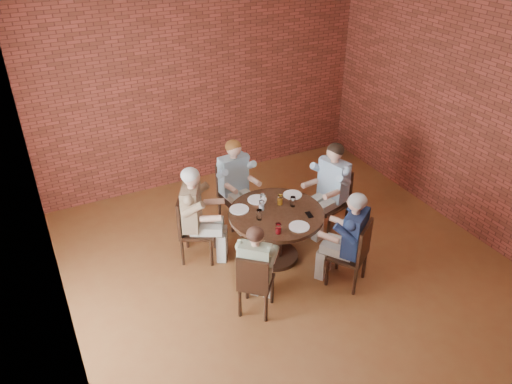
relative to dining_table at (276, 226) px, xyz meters
name	(u,v)px	position (x,y,z in m)	size (l,w,h in m)	color
floor	(283,306)	(-0.38, -0.88, -0.53)	(7.00, 7.00, 0.00)	brown
ceiling	(293,21)	(-0.38, -0.88, 2.87)	(7.00, 7.00, 0.00)	white
wall_back	(177,87)	(-0.38, 2.62, 1.17)	(7.00, 7.00, 0.00)	maroon
wall_right	(503,130)	(2.87, -0.88, 1.17)	(7.00, 7.00, 0.00)	maroon
dining_table	(276,226)	(0.00, 0.00, 0.00)	(1.27, 1.27, 0.75)	black
chair_a	(333,196)	(1.13, 0.29, -0.01)	(0.55, 0.55, 0.97)	black
diner_a	(330,188)	(1.04, 0.27, 0.17)	(0.56, 0.69, 1.39)	#376890
chair_b	(233,190)	(-0.11, 1.13, -0.02)	(0.48, 0.48, 0.95)	black
diner_b	(236,184)	(-0.11, 1.04, 0.15)	(0.54, 0.67, 1.35)	#87A1AC
chair_c	(191,225)	(-1.01, 0.55, -0.01)	(0.61, 0.61, 0.97)	black
diner_c	(197,215)	(-0.92, 0.51, 0.16)	(0.56, 0.69, 1.38)	brown
chair_d	(255,283)	(-0.74, -0.83, -0.05)	(0.53, 0.53, 0.88)	black
diner_d	(256,270)	(-0.69, -0.77, 0.09)	(0.47, 0.57, 1.23)	gray
chair_e	(355,252)	(0.62, -0.91, -0.02)	(0.60, 0.60, 0.94)	black
diner_e	(349,240)	(0.57, -0.84, 0.14)	(0.53, 0.65, 1.34)	#192647
plate_a	(293,195)	(0.41, 0.27, 0.23)	(0.26, 0.26, 0.01)	white
plate_b	(257,200)	(-0.09, 0.38, 0.23)	(0.26, 0.26, 0.01)	white
plate_c	(239,209)	(-0.41, 0.28, 0.23)	(0.26, 0.26, 0.01)	white
plate_d	(299,227)	(0.10, -0.42, 0.23)	(0.26, 0.26, 0.01)	white
glass_a	(293,201)	(0.27, 0.04, 0.29)	(0.07, 0.07, 0.14)	white
glass_b	(280,200)	(0.14, 0.15, 0.29)	(0.07, 0.07, 0.14)	white
glass_c	(263,199)	(-0.06, 0.28, 0.29)	(0.07, 0.07, 0.14)	white
glass_d	(262,205)	(-0.14, 0.14, 0.29)	(0.07, 0.07, 0.14)	white
glass_e	(259,215)	(-0.27, -0.04, 0.29)	(0.07, 0.07, 0.14)	white
glass_f	(278,229)	(-0.20, -0.42, 0.29)	(0.07, 0.07, 0.14)	white
smartphone	(309,215)	(0.35, -0.25, 0.23)	(0.07, 0.14, 0.01)	black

